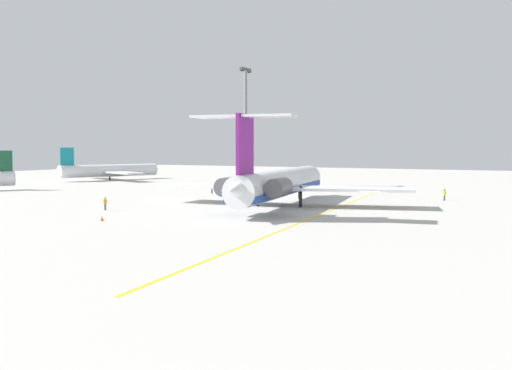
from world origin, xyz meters
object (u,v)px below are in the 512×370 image
Objects in this scene: ground_crew_near_tail at (444,193)px; safety_cone_nose at (102,218)px; ground_crew_portside at (105,202)px; light_mast at (246,121)px; airliner_mid_right at (112,170)px; main_jetliner at (279,183)px; ground_crew_near_nose at (212,187)px.

ground_crew_near_tail is 51.88m from safety_cone_nose.
light_mast reaches higher than ground_crew_portside.
light_mast is (-3.25, -40.43, 11.25)m from airliner_mid_right.
ground_crew_near_tail is 50.21m from ground_crew_portside.
main_jetliner is 22.72× the size of ground_crew_near_tail.
main_jetliner is 24.19× the size of ground_crew_portside.
airliner_mid_right is 15.39× the size of ground_crew_near_nose.
ground_crew_near_nose is at bearing 65.95° from ground_crew_near_tail.
airliner_mid_right is at bearing 48.87° from main_jetliner.
ground_crew_near_tail is at bearing 104.17° from ground_crew_near_nose.
ground_crew_near_tail is 3.25× the size of safety_cone_nose.
ground_crew_near_nose is at bearing -97.52° from airliner_mid_right.
ground_crew_near_tail is (-18.81, -84.18, -1.27)m from airliner_mid_right.
main_jetliner is 23.28m from ground_crew_portside.
ground_crew_near_tail is (19.94, -18.40, -2.11)m from main_jetliner.
ground_crew_near_tail is 48.09m from light_mast.
main_jetliner is 76.35m from airliner_mid_right.
light_mast is at bearing 14.20° from safety_cone_nose.
main_jetliner is 1.63× the size of light_mast.
safety_cone_nose is (-23.12, 10.52, -2.96)m from main_jetliner.
main_jetliner is at bearing -24.47° from safety_cone_nose.
ground_crew_portside is 0.07× the size of light_mast.
airliner_mid_right is at bearing -112.06° from ground_crew_near_nose.
light_mast reaches higher than safety_cone_nose.
ground_crew_near_nose is 39.07m from ground_crew_near_tail.
ground_crew_near_nose is at bearing -166.46° from light_mast.
airliner_mid_right is 1.07× the size of light_mast.
airliner_mid_right is at bearing 85.40° from light_mast.
ground_crew_portside is 3.05× the size of safety_cone_nose.
safety_cone_nose is (-61.87, -55.26, -2.12)m from airliner_mid_right.
safety_cone_nose is (-8.29, -7.29, -0.79)m from ground_crew_portside.
safety_cone_nose is (-43.06, 28.92, -0.86)m from ground_crew_near_tail.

